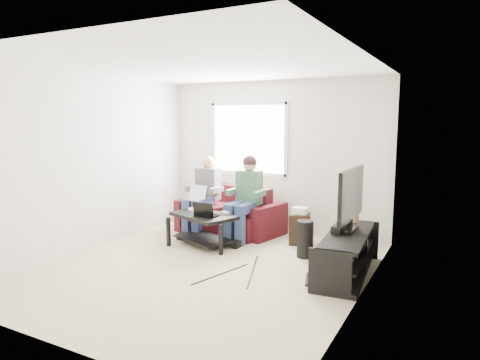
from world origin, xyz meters
name	(u,v)px	position (x,y,z in m)	size (l,w,h in m)	color
floor	(205,268)	(0.00, 0.00, 0.00)	(4.50, 4.50, 0.00)	#BFB595
ceiling	(203,66)	(0.00, 0.00, 2.60)	(4.50, 4.50, 0.00)	white
wall_back	(274,157)	(0.00, 2.25, 1.30)	(4.50, 4.50, 0.00)	silver
wall_front	(55,199)	(0.00, -2.25, 1.30)	(4.50, 4.50, 0.00)	silver
wall_left	(91,163)	(-2.00, 0.00, 1.30)	(4.50, 4.50, 0.00)	silver
wall_right	(364,181)	(2.00, 0.00, 1.30)	(4.50, 4.50, 0.00)	silver
window	(248,139)	(-0.50, 2.23, 1.60)	(1.48, 0.04, 1.28)	white
sofa	(232,215)	(-0.58, 1.75, 0.30)	(1.82, 1.05, 0.78)	#3E0F0F
person_left	(203,192)	(-0.98, 1.48, 0.72)	(0.40, 0.70, 1.32)	navy
person_right	(245,192)	(-0.18, 1.50, 0.78)	(0.40, 0.71, 1.36)	navy
laptop_silver	(195,196)	(-0.98, 1.23, 0.69)	(0.32, 0.22, 0.24)	silver
coffee_table	(204,222)	(-0.57, 0.85, 0.37)	(1.15, 0.92, 0.50)	black
laptop_black	(207,208)	(-0.45, 0.77, 0.62)	(0.34, 0.24, 0.24)	black
controller_a	(193,210)	(-0.85, 0.97, 0.52)	(0.14, 0.09, 0.04)	silver
controller_b	(204,210)	(-0.67, 1.03, 0.52)	(0.14, 0.09, 0.04)	black
controller_c	(225,213)	(-0.27, 1.00, 0.52)	(0.14, 0.09, 0.04)	gray
tv_stand	(347,256)	(1.70, 0.65, 0.24)	(0.60, 1.63, 0.53)	black
tv	(351,196)	(1.70, 0.75, 0.99)	(0.12, 1.10, 0.81)	black
soundbar	(341,227)	(1.58, 0.75, 0.58)	(0.12, 0.50, 0.10)	black
drink_cup	(356,218)	(1.65, 1.28, 0.59)	(0.08, 0.08, 0.12)	#AB7849
console_white	(339,260)	(1.70, 0.25, 0.31)	(0.30, 0.22, 0.06)	silver
console_grey	(353,244)	(1.70, 0.95, 0.32)	(0.34, 0.26, 0.08)	gray
console_black	(346,251)	(1.70, 0.60, 0.31)	(0.38, 0.30, 0.07)	black
subwoofer	(305,239)	(1.00, 1.05, 0.26)	(0.23, 0.23, 0.53)	black
keyboard_floor	(311,279)	(1.37, 0.24, 0.01)	(0.14, 0.42, 0.02)	black
end_table	(300,227)	(0.70, 1.65, 0.26)	(0.32, 0.32, 0.58)	black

